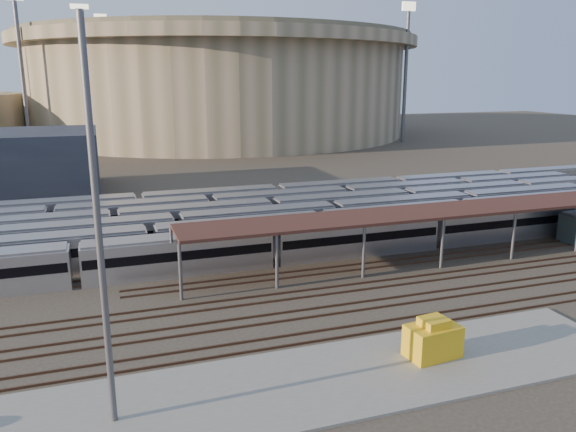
# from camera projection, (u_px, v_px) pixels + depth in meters

# --- Properties ---
(ground) EXTENTS (420.00, 420.00, 0.00)m
(ground) POSITION_uv_depth(u_px,v_px,m) (275.00, 294.00, 49.31)
(ground) COLOR #383026
(ground) RESTS_ON ground
(apron) EXTENTS (50.00, 9.00, 0.20)m
(apron) POSITION_uv_depth(u_px,v_px,m) (271.00, 391.00, 33.95)
(apron) COLOR gray
(apron) RESTS_ON ground
(subway_trains) EXTENTS (130.90, 23.90, 3.60)m
(subway_trains) POSITION_uv_depth(u_px,v_px,m) (230.00, 223.00, 65.95)
(subway_trains) COLOR silver
(subway_trains) RESTS_ON ground
(inspection_shed) EXTENTS (60.30, 6.00, 5.30)m
(inspection_shed) POSITION_uv_depth(u_px,v_px,m) (464.00, 210.00, 58.60)
(inspection_shed) COLOR #58595D
(inspection_shed) RESTS_ON ground
(empty_tracks) EXTENTS (170.00, 9.62, 0.18)m
(empty_tracks) POSITION_uv_depth(u_px,v_px,m) (294.00, 315.00, 44.69)
(empty_tracks) COLOR #4C3323
(empty_tracks) RESTS_ON ground
(stadium) EXTENTS (124.00, 124.00, 32.50)m
(stadium) POSITION_uv_depth(u_px,v_px,m) (220.00, 83.00, 181.76)
(stadium) COLOR tan
(stadium) RESTS_ON ground
(floodlight_0) EXTENTS (4.00, 1.00, 38.40)m
(floodlight_0) POSITION_uv_depth(u_px,v_px,m) (22.00, 67.00, 136.11)
(floodlight_0) COLOR #58595D
(floodlight_0) RESTS_ON ground
(floodlight_2) EXTENTS (4.00, 1.00, 38.40)m
(floodlight_2) POSITION_uv_depth(u_px,v_px,m) (406.00, 69.00, 157.94)
(floodlight_2) COLOR #58595D
(floodlight_2) RESTS_ON ground
(floodlight_3) EXTENTS (4.00, 1.00, 38.40)m
(floodlight_3) POSITION_uv_depth(u_px,v_px,m) (104.00, 70.00, 188.27)
(floodlight_3) COLOR #58595D
(floodlight_3) RESTS_ON ground
(yard_light_pole) EXTENTS (0.81, 0.36, 21.61)m
(yard_light_pole) POSITION_uv_depth(u_px,v_px,m) (98.00, 230.00, 28.28)
(yard_light_pole) COLOR #58595D
(yard_light_pole) RESTS_ON apron
(yellow_equipment) EXTENTS (3.73, 2.56, 2.19)m
(yellow_equipment) POSITION_uv_depth(u_px,v_px,m) (433.00, 341.00, 37.71)
(yellow_equipment) COLOR gold
(yellow_equipment) RESTS_ON apron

